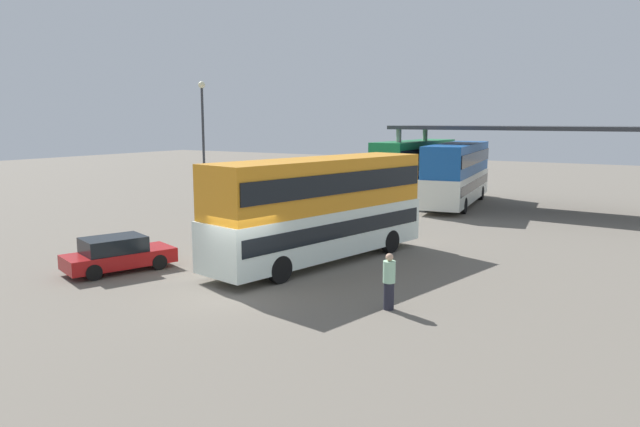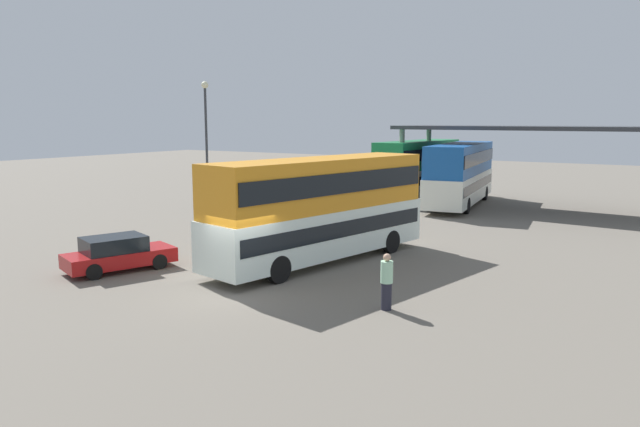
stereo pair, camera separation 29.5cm
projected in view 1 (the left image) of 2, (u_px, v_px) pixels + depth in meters
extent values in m
plane|color=#6C645A|center=(239.00, 290.00, 20.04)|extent=(140.00, 140.00, 0.00)
cube|color=white|center=(320.00, 231.00, 23.92)|extent=(4.59, 10.97, 1.86)
cube|color=orange|center=(320.00, 184.00, 23.62)|extent=(4.48, 10.75, 2.01)
cube|color=black|center=(320.00, 226.00, 23.89)|extent=(4.54, 10.56, 0.63)
cube|color=black|center=(320.00, 181.00, 23.60)|extent=(4.54, 10.56, 0.81)
cube|color=black|center=(396.00, 210.00, 27.72)|extent=(2.07, 0.53, 1.12)
cube|color=orange|center=(397.00, 191.00, 27.58)|extent=(1.70, 0.43, 0.36)
cylinder|color=black|center=(351.00, 235.00, 27.19)|extent=(0.48, 1.04, 1.00)
cylinder|color=black|center=(390.00, 241.00, 25.71)|extent=(0.48, 1.04, 1.00)
cylinder|color=black|center=(239.00, 259.00, 22.38)|extent=(0.48, 1.04, 1.00)
cylinder|color=black|center=(280.00, 269.00, 20.89)|extent=(0.48, 1.04, 1.00)
cube|color=#A61314|center=(120.00, 258.00, 22.58)|extent=(2.97, 4.37, 0.55)
cube|color=black|center=(113.00, 245.00, 22.36)|extent=(2.22, 2.62, 0.58)
cylinder|color=black|center=(143.00, 255.00, 23.98)|extent=(0.39, 0.63, 0.60)
cylinder|color=black|center=(159.00, 262.00, 22.80)|extent=(0.39, 0.63, 0.60)
cylinder|color=black|center=(80.00, 264.00, 22.42)|extent=(0.39, 0.63, 0.60)
cylinder|color=black|center=(93.00, 272.00, 21.24)|extent=(0.39, 0.63, 0.60)
cube|color=silver|center=(414.00, 181.00, 43.93)|extent=(2.89, 10.29, 1.86)
cube|color=#167A3C|center=(415.00, 154.00, 43.63)|extent=(2.81, 10.08, 2.01)
cube|color=black|center=(414.00, 178.00, 43.90)|extent=(2.91, 9.88, 0.63)
cube|color=black|center=(415.00, 153.00, 43.61)|extent=(2.91, 9.88, 0.81)
cube|color=black|center=(440.00, 172.00, 48.05)|extent=(2.08, 0.19, 1.12)
cube|color=orange|center=(440.00, 161.00, 47.91)|extent=(1.72, 0.15, 0.36)
cylinder|color=black|center=(418.00, 186.00, 47.26)|extent=(0.32, 1.01, 1.00)
cylinder|color=black|center=(444.00, 188.00, 46.06)|extent=(0.32, 1.01, 1.00)
cylinder|color=black|center=(381.00, 194.00, 42.05)|extent=(0.32, 1.01, 1.00)
cylinder|color=black|center=(409.00, 196.00, 40.85)|extent=(0.32, 1.01, 1.00)
cube|color=white|center=(456.00, 187.00, 39.99)|extent=(3.93, 11.50, 1.83)
cube|color=#1651A0|center=(457.00, 158.00, 39.69)|extent=(3.83, 11.26, 1.99)
cube|color=black|center=(457.00, 183.00, 39.96)|extent=(3.91, 11.05, 0.62)
cube|color=black|center=(457.00, 157.00, 39.68)|extent=(3.91, 11.05, 0.79)
cube|color=black|center=(471.00, 176.00, 44.99)|extent=(2.15, 0.37, 1.10)
cube|color=orange|center=(471.00, 164.00, 44.85)|extent=(1.77, 0.30, 0.36)
cylinder|color=black|center=(449.00, 191.00, 43.72)|extent=(0.40, 1.03, 1.00)
cylinder|color=black|center=(481.00, 193.00, 42.82)|extent=(0.40, 1.03, 1.00)
cylinder|color=black|center=(427.00, 203.00, 37.41)|extent=(0.40, 1.03, 1.00)
cylinder|color=black|center=(464.00, 206.00, 36.50)|extent=(0.40, 1.03, 1.00)
cube|color=#33353A|center=(538.00, 128.00, 37.15)|extent=(19.19, 6.94, 0.25)
cylinder|color=#9E9B93|center=(424.00, 163.00, 44.31)|extent=(0.36, 0.36, 5.11)
cylinder|color=#9E9B93|center=(398.00, 166.00, 41.02)|extent=(0.36, 0.36, 5.11)
cylinder|color=#33353A|center=(204.00, 149.00, 37.85)|extent=(0.16, 0.16, 7.78)
sphere|color=beige|center=(202.00, 85.00, 37.21)|extent=(0.44, 0.44, 0.44)
cylinder|color=#262633|center=(389.00, 296.00, 17.99)|extent=(0.32, 0.32, 0.85)
cylinder|color=#A7DCB4|center=(389.00, 272.00, 17.87)|extent=(0.38, 0.38, 0.67)
sphere|color=tan|center=(389.00, 257.00, 17.80)|extent=(0.24, 0.24, 0.24)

